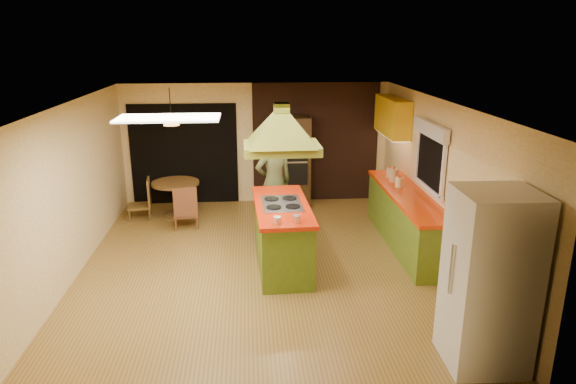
{
  "coord_description": "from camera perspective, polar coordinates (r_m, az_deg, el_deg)",
  "views": [
    {
      "loc": [
        -0.17,
        -7.32,
        3.42
      ],
      "look_at": [
        0.41,
        0.07,
        1.15
      ],
      "focal_mm": 32.0,
      "sensor_mm": 36.0,
      "label": 1
    }
  ],
  "objects": [
    {
      "name": "pendant_lamp",
      "position": [
        9.95,
        -12.85,
        7.81
      ],
      "size": [
        0.36,
        0.36,
        0.2
      ],
      "primitive_type": "cone",
      "rotation": [
        0.0,
        0.0,
        0.23
      ],
      "color": "#FF9E3F",
      "rests_on": "ceiling_plane"
    },
    {
      "name": "nook_opening",
      "position": [
        10.9,
        -11.45,
        4.12
      ],
      "size": [
        2.2,
        0.03,
        2.1
      ],
      "primitive_type": "cube",
      "color": "black",
      "rests_on": "ground"
    },
    {
      "name": "range_hood",
      "position": [
        7.4,
        -0.72,
        7.91
      ],
      "size": [
        1.11,
        0.8,
        0.8
      ],
      "rotation": [
        0.0,
        0.0,
        0.01
      ],
      "color": "olive",
      "rests_on": "ceiling_plane"
    },
    {
      "name": "ground",
      "position": [
        8.08,
        -2.92,
        -8.03
      ],
      "size": [
        6.5,
        6.5,
        0.0
      ],
      "primitive_type": "plane",
      "color": "olive",
      "rests_on": "ground"
    },
    {
      "name": "canister_large",
      "position": [
        9.32,
        11.65,
        1.83
      ],
      "size": [
        0.2,
        0.2,
        0.23
      ],
      "primitive_type": "cylinder",
      "rotation": [
        0.0,
        0.0,
        -0.36
      ],
      "color": "beige",
      "rests_on": "right_counter"
    },
    {
      "name": "window_right",
      "position": [
        8.4,
        15.59,
        5.08
      ],
      "size": [
        0.12,
        1.35,
        1.06
      ],
      "color": "black",
      "rests_on": "room_walls"
    },
    {
      "name": "right_counter",
      "position": [
        8.85,
        12.99,
        -2.95
      ],
      "size": [
        0.62,
        3.05,
        0.92
      ],
      "color": "olive",
      "rests_on": "ground"
    },
    {
      "name": "upper_cabinets",
      "position": [
        10.02,
        11.53,
        8.24
      ],
      "size": [
        0.34,
        1.4,
        0.7
      ],
      "primitive_type": "cube",
      "color": "yellow",
      "rests_on": "room_walls"
    },
    {
      "name": "refrigerator",
      "position": [
        5.82,
        21.46,
        -9.12
      ],
      "size": [
        0.82,
        0.78,
        1.94
      ],
      "primitive_type": "cube",
      "rotation": [
        0.0,
        0.0,
        -0.02
      ],
      "color": "silver",
      "rests_on": "ground"
    },
    {
      "name": "fluor_panel",
      "position": [
        6.26,
        -13.15,
        8.01
      ],
      "size": [
        1.2,
        0.6,
        0.03
      ],
      "primitive_type": "cube",
      "color": "white",
      "rests_on": "ceiling_plane"
    },
    {
      "name": "chair_left",
      "position": [
        10.31,
        -16.23,
        -0.73
      ],
      "size": [
        0.48,
        0.48,
        0.79
      ],
      "primitive_type": null,
      "rotation": [
        0.0,
        0.0,
        -1.44
      ],
      "color": "brown",
      "rests_on": "ground"
    },
    {
      "name": "man",
      "position": [
        8.99,
        -1.58,
        1.05
      ],
      "size": [
        0.81,
        0.68,
        1.89
      ],
      "primitive_type": "imported",
      "rotation": [
        0.0,
        0.0,
        3.53
      ],
      "color": "#474F2A",
      "rests_on": "ground"
    },
    {
      "name": "wall_oven",
      "position": [
        10.61,
        0.74,
        3.43
      ],
      "size": [
        0.62,
        0.61,
        1.85
      ],
      "rotation": [
        0.0,
        0.0,
        0.02
      ],
      "color": "#3E2B14",
      "rests_on": "ground"
    },
    {
      "name": "room_walls",
      "position": [
        7.64,
        -3.06,
        0.5
      ],
      "size": [
        5.5,
        6.5,
        6.5
      ],
      "color": "#F7E5B1",
      "rests_on": "ground"
    },
    {
      "name": "kitchen_island",
      "position": [
        7.87,
        -0.67,
        -4.75
      ],
      "size": [
        0.87,
        2.02,
        1.01
      ],
      "rotation": [
        0.0,
        0.0,
        0.04
      ],
      "color": "#57741D",
      "rests_on": "ground"
    },
    {
      "name": "ceiling_plane",
      "position": [
        7.38,
        -3.22,
        9.84
      ],
      "size": [
        6.5,
        6.5,
        0.0
      ],
      "primitive_type": "plane",
      "rotation": [
        3.14,
        0.0,
        0.0
      ],
      "color": "silver",
      "rests_on": "room_walls"
    },
    {
      "name": "canister_small",
      "position": [
        9.01,
        12.22,
        1.08
      ],
      "size": [
        0.13,
        0.13,
        0.17
      ],
      "primitive_type": "cylinder",
      "rotation": [
        0.0,
        0.0,
        0.07
      ],
      "color": "#F9F2C9",
      "rests_on": "right_counter"
    },
    {
      "name": "brick_panel",
      "position": [
        10.87,
        3.09,
        5.47
      ],
      "size": [
        2.64,
        0.03,
        2.5
      ],
      "primitive_type": "cube",
      "color": "#381E14",
      "rests_on": "ground"
    },
    {
      "name": "dining_table",
      "position": [
        10.26,
        -12.34,
        -0.01
      ],
      "size": [
        0.92,
        0.92,
        0.69
      ],
      "rotation": [
        0.0,
        0.0,
        -0.11
      ],
      "color": "brown",
      "rests_on": "ground"
    },
    {
      "name": "chair_near",
      "position": [
        9.64,
        -11.33,
        -1.54
      ],
      "size": [
        0.5,
        0.5,
        0.82
      ],
      "primitive_type": null,
      "rotation": [
        0.0,
        0.0,
        3.28
      ],
      "color": "brown",
      "rests_on": "ground"
    },
    {
      "name": "canister_medium",
      "position": [
        9.56,
        11.23,
        2.08
      ],
      "size": [
        0.14,
        0.14,
        0.18
      ],
      "primitive_type": "cylinder",
      "rotation": [
        0.0,
        0.0,
        -0.13
      ],
      "color": "beige",
      "rests_on": "right_counter"
    }
  ]
}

